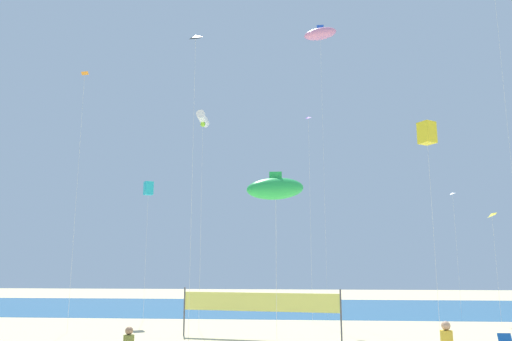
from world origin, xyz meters
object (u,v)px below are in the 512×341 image
object	(u,v)px
kite_green_inflatable	(276,189)
kite_orange_diamond	(84,88)
kite_yellow_box	(427,133)
kite_violet_diamond	(308,129)
kite_pink_inflatable	(320,34)
kite_black_diamond	(195,42)
kite_yellow_diamond	(491,216)
kite_cyan_box	(148,189)
volleyball_net	(259,304)
kite_white_diamond	(453,199)
kite_white_tube	(203,119)

from	to	relation	value
kite_green_inflatable	kite_orange_diamond	xyz separation A→B (m)	(-11.52, 7.49, 7.21)
kite_yellow_box	kite_violet_diamond	distance (m)	9.59
kite_pink_inflatable	kite_black_diamond	bearing A→B (deg)	-126.08
kite_yellow_box	kite_yellow_diamond	bearing A→B (deg)	49.00
kite_cyan_box	kite_yellow_diamond	bearing A→B (deg)	-2.29
kite_orange_diamond	volleyball_net	bearing A→B (deg)	-6.85
kite_cyan_box	kite_yellow_diamond	distance (m)	22.04
kite_white_diamond	kite_green_inflatable	xyz separation A→B (m)	(-11.58, -15.98, -1.59)
volleyball_net	kite_orange_diamond	bearing A→B (deg)	173.15
kite_violet_diamond	kite_cyan_box	distance (m)	11.59
kite_green_inflatable	kite_orange_diamond	distance (m)	15.52
kite_pink_inflatable	kite_black_diamond	xyz separation A→B (m)	(-7.34, -10.08, -5.08)
kite_green_inflatable	kite_orange_diamond	world-z (taller)	kite_orange_diamond
kite_green_inflatable	kite_yellow_diamond	distance (m)	17.79
kite_yellow_box	kite_pink_inflatable	size ratio (longest dim) A/B	0.51
kite_black_diamond	kite_white_tube	world-z (taller)	kite_black_diamond
kite_yellow_box	kite_violet_diamond	world-z (taller)	kite_violet_diamond
kite_white_tube	kite_yellow_diamond	size ratio (longest dim) A/B	1.85
kite_pink_inflatable	kite_yellow_diamond	bearing A→B (deg)	-18.82
kite_white_diamond	kite_black_diamond	bearing A→B (deg)	-147.68
kite_green_inflatable	kite_yellow_diamond	world-z (taller)	kite_green_inflatable
kite_green_inflatable	kite_yellow_diamond	bearing A→B (deg)	44.31
kite_green_inflatable	kite_yellow_box	world-z (taller)	kite_yellow_box
kite_yellow_box	kite_white_tube	distance (m)	12.96
kite_violet_diamond	kite_white_tube	size ratio (longest dim) A/B	1.08
kite_green_inflatable	kite_pink_inflatable	size ratio (longest dim) A/B	0.33
kite_pink_inflatable	kite_violet_diamond	bearing A→B (deg)	-117.14
kite_yellow_box	kite_cyan_box	distance (m)	18.21
kite_black_diamond	kite_yellow_diamond	bearing A→B (deg)	21.09
kite_cyan_box	kite_yellow_diamond	xyz separation A→B (m)	(21.92, -0.88, -2.11)
kite_green_inflatable	kite_white_tube	world-z (taller)	kite_white_tube
kite_cyan_box	kite_yellow_diamond	world-z (taller)	kite_cyan_box
kite_yellow_box	kite_orange_diamond	distance (m)	19.48
kite_yellow_box	kite_pink_inflatable	xyz separation A→B (m)	(-4.88, 9.25, 10.30)
kite_cyan_box	kite_white_tube	distance (m)	6.81
kite_yellow_diamond	kite_yellow_box	bearing A→B (deg)	-131.00
kite_black_diamond	kite_cyan_box	distance (m)	11.23
volleyball_net	kite_violet_diamond	distance (m)	13.59
kite_black_diamond	kite_cyan_box	bearing A→B (deg)	121.39
kite_white_tube	kite_cyan_box	bearing A→B (deg)	139.48
kite_orange_diamond	kite_cyan_box	xyz separation A→B (m)	(2.33, 5.82, -5.06)
kite_white_diamond	kite_cyan_box	bearing A→B (deg)	-172.67
kite_white_diamond	kite_white_tube	xyz separation A→B (m)	(-16.39, -6.41, 4.20)
kite_violet_diamond	kite_yellow_diamond	xyz separation A→B (m)	(11.06, -1.28, -6.13)
kite_pink_inflatable	kite_white_tube	distance (m)	12.90
kite_pink_inflatable	kite_violet_diamond	world-z (taller)	kite_pink_inflatable
volleyball_net	kite_black_diamond	distance (m)	14.33
kite_green_inflatable	kite_cyan_box	world-z (taller)	kite_cyan_box
kite_cyan_box	kite_green_inflatable	bearing A→B (deg)	-55.36
kite_yellow_diamond	kite_orange_diamond	bearing A→B (deg)	-168.49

